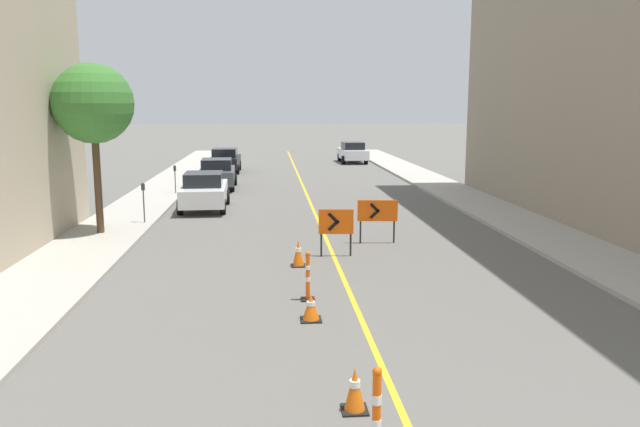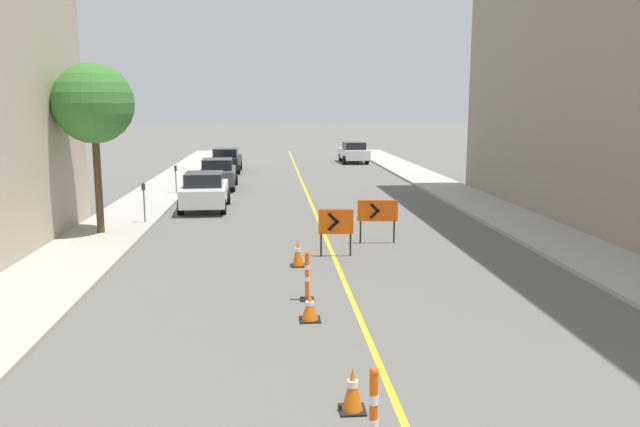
{
  "view_description": "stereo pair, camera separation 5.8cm",
  "coord_description": "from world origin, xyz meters",
  "px_view_note": "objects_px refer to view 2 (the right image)",
  "views": [
    {
      "loc": [
        -1.86,
        -1.17,
        4.36
      ],
      "look_at": [
        -0.27,
        18.1,
        1.0
      ],
      "focal_mm": 35.0,
      "sensor_mm": 36.0,
      "label": 1
    },
    {
      "loc": [
        -1.81,
        -1.18,
        4.36
      ],
      "look_at": [
        -0.27,
        18.1,
        1.0
      ],
      "focal_mm": 35.0,
      "sensor_mm": 36.0,
      "label": 2
    }
  ],
  "objects_px": {
    "traffic_cone_second": "(353,390)",
    "delineator_post_rear": "(307,279)",
    "delineator_post_front": "(373,423)",
    "parked_car_curb_near": "(205,191)",
    "traffic_cone_fourth": "(298,253)",
    "arrow_barricade_primary": "(336,224)",
    "arrow_barricade_secondary": "(378,212)",
    "parking_meter_near_curb": "(144,194)",
    "parked_car_curb_far": "(226,160)",
    "parked_car_opposite_side": "(354,152)",
    "parked_car_curb_mid": "(218,173)",
    "traffic_cone_third": "(310,307)",
    "street_tree_left_near": "(93,104)",
    "parking_meter_far_curb": "(176,173)"
  },
  "relations": [
    {
      "from": "parked_car_opposite_side",
      "to": "parking_meter_far_curb",
      "type": "relative_size",
      "value": 3.22
    },
    {
      "from": "parked_car_curb_mid",
      "to": "delineator_post_rear",
      "type": "bearing_deg",
      "value": -81.91
    },
    {
      "from": "traffic_cone_fourth",
      "to": "parking_meter_far_curb",
      "type": "xyz_separation_m",
      "value": [
        -5.35,
        14.15,
        0.73
      ]
    },
    {
      "from": "parking_meter_far_curb",
      "to": "street_tree_left_near",
      "type": "xyz_separation_m",
      "value": [
        -1.11,
        -9.63,
        3.31
      ]
    },
    {
      "from": "traffic_cone_second",
      "to": "delineator_post_rear",
      "type": "height_order",
      "value": "delineator_post_rear"
    },
    {
      "from": "traffic_cone_second",
      "to": "arrow_barricade_secondary",
      "type": "distance_m",
      "value": 11.25
    },
    {
      "from": "parking_meter_near_curb",
      "to": "parked_car_opposite_side",
      "type": "bearing_deg",
      "value": 66.03
    },
    {
      "from": "arrow_barricade_primary",
      "to": "delineator_post_front",
      "type": "bearing_deg",
      "value": -88.21
    },
    {
      "from": "traffic_cone_second",
      "to": "street_tree_left_near",
      "type": "bearing_deg",
      "value": 118.19
    },
    {
      "from": "parked_car_opposite_side",
      "to": "street_tree_left_near",
      "type": "distance_m",
      "value": 29.47
    },
    {
      "from": "parking_meter_near_curb",
      "to": "parking_meter_far_curb",
      "type": "xyz_separation_m",
      "value": [
        0.0,
        7.85,
        -0.07
      ]
    },
    {
      "from": "traffic_cone_third",
      "to": "parked_car_opposite_side",
      "type": "relative_size",
      "value": 0.13
    },
    {
      "from": "arrow_barricade_secondary",
      "to": "parked_car_curb_near",
      "type": "relative_size",
      "value": 0.32
    },
    {
      "from": "parked_car_curb_near",
      "to": "parked_car_opposite_side",
      "type": "xyz_separation_m",
      "value": [
        9.19,
        21.32,
        0.0
      ]
    },
    {
      "from": "delineator_post_front",
      "to": "arrow_barricade_primary",
      "type": "height_order",
      "value": "arrow_barricade_primary"
    },
    {
      "from": "delineator_post_front",
      "to": "delineator_post_rear",
      "type": "bearing_deg",
      "value": 93.53
    },
    {
      "from": "traffic_cone_second",
      "to": "parked_car_curb_mid",
      "type": "height_order",
      "value": "parked_car_curb_mid"
    },
    {
      "from": "arrow_barricade_primary",
      "to": "parking_meter_near_curb",
      "type": "bearing_deg",
      "value": 146.4
    },
    {
      "from": "traffic_cone_third",
      "to": "parked_car_curb_far",
      "type": "distance_m",
      "value": 29.42
    },
    {
      "from": "traffic_cone_third",
      "to": "parking_meter_near_curb",
      "type": "bearing_deg",
      "value": 116.72
    },
    {
      "from": "traffic_cone_fourth",
      "to": "arrow_barricade_primary",
      "type": "height_order",
      "value": "arrow_barricade_primary"
    },
    {
      "from": "parked_car_curb_mid",
      "to": "parked_car_curb_far",
      "type": "xyz_separation_m",
      "value": [
        -0.12,
        8.16,
        0.0
      ]
    },
    {
      "from": "arrow_barricade_primary",
      "to": "parking_meter_near_curb",
      "type": "height_order",
      "value": "parking_meter_near_curb"
    },
    {
      "from": "traffic_cone_fourth",
      "to": "delineator_post_rear",
      "type": "xyz_separation_m",
      "value": [
        0.07,
        -3.05,
        0.13
      ]
    },
    {
      "from": "arrow_barricade_secondary",
      "to": "parking_meter_near_curb",
      "type": "distance_m",
      "value": 8.79
    },
    {
      "from": "delineator_post_front",
      "to": "parked_car_curb_near",
      "type": "xyz_separation_m",
      "value": [
        -3.99,
        19.51,
        0.24
      ]
    },
    {
      "from": "delineator_post_rear",
      "to": "parked_car_curb_far",
      "type": "relative_size",
      "value": 0.26
    },
    {
      "from": "traffic_cone_second",
      "to": "parking_meter_far_curb",
      "type": "xyz_separation_m",
      "value": [
        -5.76,
        22.46,
        0.76
      ]
    },
    {
      "from": "traffic_cone_fourth",
      "to": "parked_car_curb_near",
      "type": "height_order",
      "value": "parked_car_curb_near"
    },
    {
      "from": "arrow_barricade_primary",
      "to": "arrow_barricade_secondary",
      "type": "distance_m",
      "value": 2.23
    },
    {
      "from": "traffic_cone_fourth",
      "to": "delineator_post_front",
      "type": "relative_size",
      "value": 0.56
    },
    {
      "from": "parked_car_curb_far",
      "to": "parked_car_opposite_side",
      "type": "distance_m",
      "value": 11.27
    },
    {
      "from": "arrow_barricade_secondary",
      "to": "parking_meter_far_curb",
      "type": "xyz_separation_m",
      "value": [
        -8.01,
        11.46,
        0.09
      ]
    },
    {
      "from": "parking_meter_near_curb",
      "to": "arrow_barricade_secondary",
      "type": "bearing_deg",
      "value": -24.32
    },
    {
      "from": "traffic_cone_third",
      "to": "parked_car_curb_far",
      "type": "height_order",
      "value": "parked_car_curb_far"
    },
    {
      "from": "delineator_post_rear",
      "to": "parking_meter_far_curb",
      "type": "xyz_separation_m",
      "value": [
        -5.42,
        17.2,
        0.61
      ]
    },
    {
      "from": "delineator_post_front",
      "to": "parked_car_opposite_side",
      "type": "bearing_deg",
      "value": 82.73
    },
    {
      "from": "parked_car_opposite_side",
      "to": "street_tree_left_near",
      "type": "xyz_separation_m",
      "value": [
        -12.15,
        -26.61,
        3.6
      ]
    },
    {
      "from": "arrow_barricade_primary",
      "to": "street_tree_left_near",
      "type": "height_order",
      "value": "street_tree_left_near"
    },
    {
      "from": "parking_meter_far_curb",
      "to": "traffic_cone_second",
      "type": "bearing_deg",
      "value": -75.62
    },
    {
      "from": "traffic_cone_second",
      "to": "parking_meter_near_curb",
      "type": "height_order",
      "value": "parking_meter_near_curb"
    },
    {
      "from": "arrow_barricade_primary",
      "to": "arrow_barricade_secondary",
      "type": "bearing_deg",
      "value": 52.74
    },
    {
      "from": "delineator_post_rear",
      "to": "parked_car_curb_mid",
      "type": "bearing_deg",
      "value": 100.31
    },
    {
      "from": "traffic_cone_third",
      "to": "parked_car_curb_mid",
      "type": "height_order",
      "value": "parked_car_curb_mid"
    },
    {
      "from": "traffic_cone_fourth",
      "to": "arrow_barricade_primary",
      "type": "relative_size",
      "value": 0.52
    },
    {
      "from": "arrow_barricade_secondary",
      "to": "parked_car_curb_mid",
      "type": "bearing_deg",
      "value": 119.28
    },
    {
      "from": "parked_car_curb_far",
      "to": "delineator_post_rear",
      "type": "bearing_deg",
      "value": -81.42
    },
    {
      "from": "traffic_cone_second",
      "to": "parked_car_curb_near",
      "type": "height_order",
      "value": "parked_car_curb_near"
    },
    {
      "from": "arrow_barricade_secondary",
      "to": "parking_meter_near_curb",
      "type": "xyz_separation_m",
      "value": [
        -8.01,
        3.62,
        0.15
      ]
    },
    {
      "from": "delineator_post_rear",
      "to": "parking_meter_near_curb",
      "type": "bearing_deg",
      "value": 120.07
    }
  ]
}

